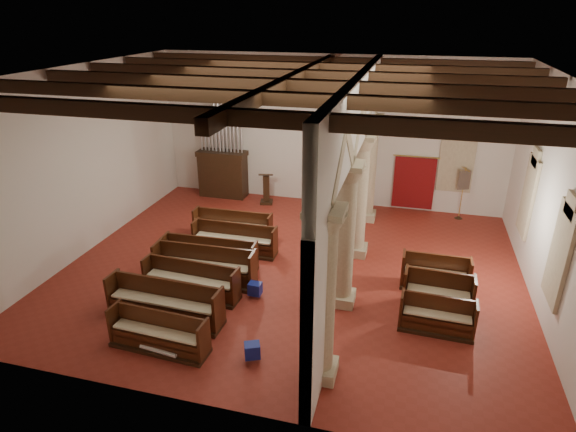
# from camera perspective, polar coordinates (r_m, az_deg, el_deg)

# --- Properties ---
(floor) EXTENTS (14.00, 14.00, 0.00)m
(floor) POSITION_cam_1_polar(r_m,az_deg,el_deg) (15.33, 0.48, -6.21)
(floor) COLOR maroon
(floor) RESTS_ON ground
(ceiling) EXTENTS (14.00, 14.00, 0.00)m
(ceiling) POSITION_cam_1_polar(r_m,az_deg,el_deg) (13.42, 0.57, 16.67)
(ceiling) COLOR black
(ceiling) RESTS_ON wall_back
(wall_back) EXTENTS (14.00, 0.02, 6.00)m
(wall_back) POSITION_cam_1_polar(r_m,az_deg,el_deg) (19.73, 4.92, 9.92)
(wall_back) COLOR silver
(wall_back) RESTS_ON floor
(wall_front) EXTENTS (14.00, 0.02, 6.00)m
(wall_front) POSITION_cam_1_polar(r_m,az_deg,el_deg) (8.92, -9.21, -7.78)
(wall_front) COLOR silver
(wall_front) RESTS_ON floor
(wall_left) EXTENTS (0.02, 12.00, 6.00)m
(wall_left) POSITION_cam_1_polar(r_m,az_deg,el_deg) (17.13, -22.93, 6.06)
(wall_left) COLOR silver
(wall_left) RESTS_ON floor
(wall_right) EXTENTS (0.02, 12.00, 6.00)m
(wall_right) POSITION_cam_1_polar(r_m,az_deg,el_deg) (14.19, 29.08, 1.54)
(wall_right) COLOR silver
(wall_right) RESTS_ON floor
(ceiling_beams) EXTENTS (13.80, 11.80, 0.30)m
(ceiling_beams) POSITION_cam_1_polar(r_m,az_deg,el_deg) (13.44, 0.56, 15.91)
(ceiling_beams) COLOR black
(ceiling_beams) RESTS_ON wall_back
(arcade) EXTENTS (0.90, 11.90, 6.00)m
(arcade) POSITION_cam_1_polar(r_m,az_deg,el_deg) (13.60, 7.93, 6.03)
(arcade) COLOR #C7B894
(arcade) RESTS_ON floor
(window_right_a) EXTENTS (0.03, 1.00, 2.20)m
(window_right_a) POSITION_cam_1_polar(r_m,az_deg,el_deg) (13.14, 29.68, -4.04)
(window_right_a) COLOR #398162
(window_right_a) RESTS_ON wall_right
(window_right_b) EXTENTS (0.03, 1.00, 2.20)m
(window_right_b) POSITION_cam_1_polar(r_m,az_deg,el_deg) (16.73, 26.72, 2.09)
(window_right_b) COLOR #398162
(window_right_b) RESTS_ON wall_right
(window_back) EXTENTS (1.00, 0.03, 2.20)m
(window_back) POSITION_cam_1_polar(r_m,az_deg,el_deg) (19.71, 19.36, 6.26)
(window_back) COLOR #398162
(window_back) RESTS_ON wall_back
(pipe_organ) EXTENTS (2.10, 0.85, 4.40)m
(pipe_organ) POSITION_cam_1_polar(r_m,az_deg,el_deg) (20.93, -7.75, 5.96)
(pipe_organ) COLOR black
(pipe_organ) RESTS_ON floor
(lectern) EXTENTS (0.64, 0.67, 1.40)m
(lectern) POSITION_cam_1_polar(r_m,az_deg,el_deg) (20.13, -2.59, 3.05)
(lectern) COLOR #391C12
(lectern) RESTS_ON floor
(dossal_curtain) EXTENTS (1.80, 0.07, 2.17)m
(dossal_curtain) POSITION_cam_1_polar(r_m,az_deg,el_deg) (19.89, 14.68, 3.83)
(dossal_curtain) COLOR maroon
(dossal_curtain) RESTS_ON floor
(processional_banner) EXTENTS (0.45, 0.58, 2.10)m
(processional_banner) POSITION_cam_1_polar(r_m,az_deg,el_deg) (19.73, 19.83, 1.75)
(processional_banner) COLOR black
(processional_banner) RESTS_ON floor
(hymnal_box_a) EXTENTS (0.45, 0.41, 0.36)m
(hymnal_box_a) POSITION_cam_1_polar(r_m,az_deg,el_deg) (11.61, -4.26, -15.59)
(hymnal_box_a) COLOR navy
(hymnal_box_a) RESTS_ON floor
(hymnal_box_b) EXTENTS (0.37, 0.30, 0.36)m
(hymnal_box_b) POSITION_cam_1_polar(r_m,az_deg,el_deg) (13.79, -3.93, -8.59)
(hymnal_box_b) COLOR #152B97
(hymnal_box_b) RESTS_ON floor
(hymnal_box_c) EXTENTS (0.33, 0.29, 0.28)m
(hymnal_box_c) POSITION_cam_1_polar(r_m,az_deg,el_deg) (15.74, -5.04, -4.46)
(hymnal_box_c) COLOR navy
(hymnal_box_c) RESTS_ON floor
(tube_heater_a) EXTENTS (0.99, 0.22, 0.10)m
(tube_heater_a) POSITION_cam_1_polar(r_m,az_deg,el_deg) (12.14, -15.14, -15.18)
(tube_heater_a) COLOR silver
(tube_heater_a) RESTS_ON floor
(tube_heater_b) EXTENTS (1.11, 0.53, 0.11)m
(tube_heater_b) POSITION_cam_1_polar(r_m,az_deg,el_deg) (13.39, -12.72, -10.87)
(tube_heater_b) COLOR white
(tube_heater_b) RESTS_ON floor
(nave_pew_0) EXTENTS (2.51, 0.80, 0.99)m
(nave_pew_0) POSITION_cam_1_polar(r_m,az_deg,el_deg) (12.27, -15.03, -13.73)
(nave_pew_0) COLOR black
(nave_pew_0) RESTS_ON floor
(nave_pew_1) EXTENTS (3.16, 0.86, 1.12)m
(nave_pew_1) POSITION_cam_1_polar(r_m,az_deg,el_deg) (13.20, -14.33, -10.49)
(nave_pew_1) COLOR black
(nave_pew_1) RESTS_ON floor
(nave_pew_2) EXTENTS (2.87, 0.84, 1.02)m
(nave_pew_2) POSITION_cam_1_polar(r_m,az_deg,el_deg) (14.09, -11.38, -8.01)
(nave_pew_2) COLOR black
(nave_pew_2) RESTS_ON floor
(nave_pew_3) EXTENTS (3.09, 0.85, 1.13)m
(nave_pew_3) POSITION_cam_1_polar(r_m,az_deg,el_deg) (14.65, -9.82, -6.40)
(nave_pew_3) COLOR black
(nave_pew_3) RESTS_ON floor
(nave_pew_4) EXTENTS (3.05, 0.77, 1.01)m
(nave_pew_4) POSITION_cam_1_polar(r_m,az_deg,el_deg) (15.38, -9.26, -5.02)
(nave_pew_4) COLOR black
(nave_pew_4) RESTS_ON floor
(nave_pew_5) EXTENTS (2.86, 0.68, 1.01)m
(nave_pew_5) POSITION_cam_1_polar(r_m,az_deg,el_deg) (16.25, -6.34, -3.21)
(nave_pew_5) COLOR black
(nave_pew_5) RESTS_ON floor
(nave_pew_6) EXTENTS (2.85, 0.72, 0.99)m
(nave_pew_6) POSITION_cam_1_polar(r_m,az_deg,el_deg) (17.28, -6.57, -1.56)
(nave_pew_6) COLOR black
(nave_pew_6) RESTS_ON floor
(aisle_pew_0) EXTENTS (1.88, 0.71, 0.96)m
(aisle_pew_0) POSITION_cam_1_polar(r_m,az_deg,el_deg) (13.00, 17.18, -11.71)
(aisle_pew_0) COLOR black
(aisle_pew_0) RESTS_ON floor
(aisle_pew_1) EXTENTS (1.86, 0.81, 1.10)m
(aisle_pew_1) POSITION_cam_1_polar(r_m,az_deg,el_deg) (13.81, 17.28, -9.21)
(aisle_pew_1) COLOR black
(aisle_pew_1) RESTS_ON floor
(aisle_pew_2) EXTENTS (1.94, 0.70, 1.04)m
(aisle_pew_2) POSITION_cam_1_polar(r_m,az_deg,el_deg) (14.77, 16.99, -7.01)
(aisle_pew_2) COLOR black
(aisle_pew_2) RESTS_ON floor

